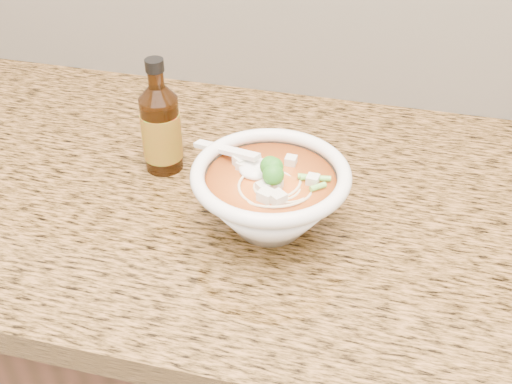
# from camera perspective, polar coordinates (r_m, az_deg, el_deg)

# --- Properties ---
(counter_slab) EXTENTS (4.00, 0.68, 0.04)m
(counter_slab) POSITION_cam_1_polar(r_m,az_deg,el_deg) (0.96, 4.43, -1.38)
(counter_slab) COLOR olive
(counter_slab) RESTS_ON cabinet
(soup_bowl) EXTENTS (0.23, 0.21, 0.12)m
(soup_bowl) POSITION_cam_1_polar(r_m,az_deg,el_deg) (0.86, 1.27, -0.45)
(soup_bowl) COLOR white
(soup_bowl) RESTS_ON counter_slab
(hot_sauce_bottle) EXTENTS (0.08, 0.08, 0.18)m
(hot_sauce_bottle) POSITION_cam_1_polar(r_m,az_deg,el_deg) (0.98, -8.44, 5.56)
(hot_sauce_bottle) COLOR #381B07
(hot_sauce_bottle) RESTS_ON counter_slab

